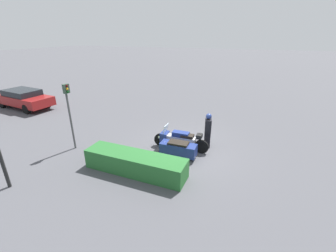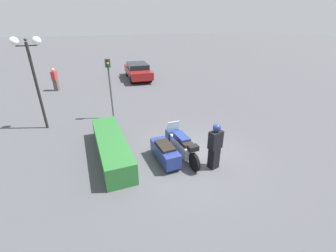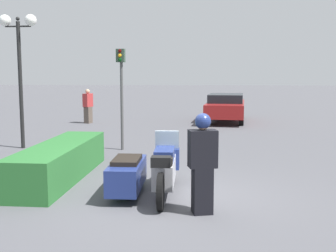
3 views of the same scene
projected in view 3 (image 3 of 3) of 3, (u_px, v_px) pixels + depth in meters
ground_plane at (171, 199)px, 7.95m from camera, size 160.00×160.00×0.00m
police_motorcycle at (145, 170)px, 8.28m from camera, size 2.67×1.27×1.16m
officer_rider at (203, 161)px, 7.03m from camera, size 0.39×0.52×1.70m
hedge_bush_curbside at (60, 161)px, 9.45m from camera, size 4.10×1.00×0.79m
twin_lamp_post at (19, 45)px, 13.01m from camera, size 0.36×1.18×4.16m
traffic_light_near at (121, 83)px, 12.83m from camera, size 0.22×0.28×3.10m
parked_car_background at (226, 107)px, 20.75m from camera, size 4.92×2.19×1.36m
pedestrian_bystander at (88, 106)px, 20.05m from camera, size 0.53×0.43×1.63m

